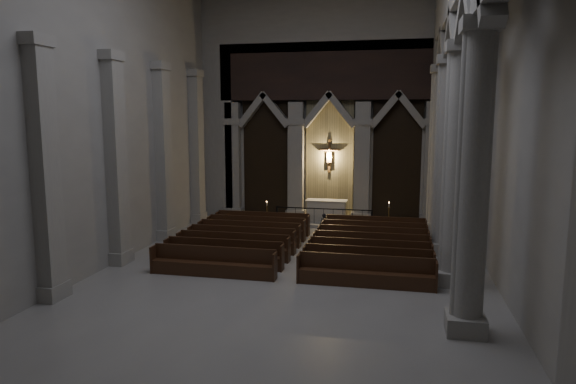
% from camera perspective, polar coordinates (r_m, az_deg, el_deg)
% --- Properties ---
extents(room, '(24.00, 24.10, 12.00)m').
position_cam_1_polar(room, '(16.53, -0.69, 15.19)').
color(room, gray).
rests_on(room, ground).
extents(sanctuary_wall, '(14.00, 0.77, 12.00)m').
position_cam_1_polar(sanctuary_wall, '(27.80, 4.64, 10.39)').
color(sanctuary_wall, '#9C9991').
rests_on(sanctuary_wall, ground).
extents(right_arcade, '(1.00, 24.00, 12.00)m').
position_cam_1_polar(right_arcade, '(17.58, 18.78, 15.09)').
color(right_arcade, '#9C9991').
rests_on(right_arcade, ground).
extents(left_pilasters, '(0.60, 13.00, 8.03)m').
position_cam_1_polar(left_pilasters, '(22.16, -15.91, 3.59)').
color(left_pilasters, '#9C9991').
rests_on(left_pilasters, ground).
extents(sanctuary_step, '(8.50, 2.60, 0.15)m').
position_cam_1_polar(sanctuary_step, '(27.43, 4.22, -3.32)').
color(sanctuary_step, '#9C9991').
rests_on(sanctuary_step, ground).
extents(altar, '(2.17, 0.87, 1.10)m').
position_cam_1_polar(altar, '(27.37, 4.30, -2.01)').
color(altar, beige).
rests_on(altar, sanctuary_step).
extents(altar_rail, '(5.02, 0.09, 0.99)m').
position_cam_1_polar(altar_rail, '(26.48, 3.98, -2.47)').
color(altar_rail, black).
rests_on(altar_rail, ground).
extents(candle_stand_left, '(0.22, 0.22, 1.28)m').
position_cam_1_polar(candle_stand_left, '(26.74, -2.36, -3.02)').
color(candle_stand_left, olive).
rests_on(candle_stand_left, ground).
extents(candle_stand_right, '(0.25, 0.25, 1.48)m').
position_cam_1_polar(candle_stand_right, '(25.75, 11.10, -3.49)').
color(candle_stand_right, olive).
rests_on(candle_stand_right, ground).
extents(pews, '(10.03, 7.35, 1.03)m').
position_cam_1_polar(pews, '(21.19, 1.84, -6.11)').
color(pews, black).
rests_on(pews, ground).
extents(worshipper, '(0.47, 0.37, 1.14)m').
position_cam_1_polar(worshipper, '(24.15, 4.02, -3.75)').
color(worshipper, black).
rests_on(worshipper, ground).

